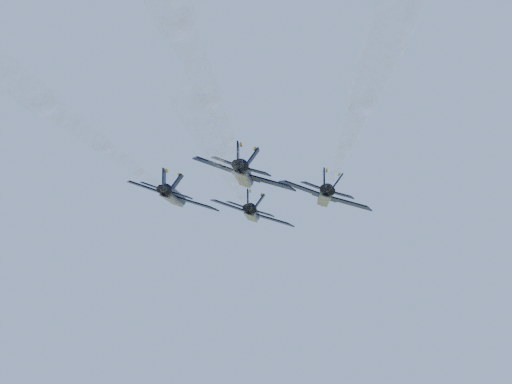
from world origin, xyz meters
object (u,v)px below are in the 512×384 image
at_px(jet_right, 325,196).
at_px(jet_lead, 252,213).
at_px(jet_left, 174,197).
at_px(jet_slot, 244,175).

bearing_deg(jet_right, jet_lead, 132.96).
xyz_separation_m(jet_left, jet_slot, (15.07, -7.55, 0.00)).
bearing_deg(jet_left, jet_right, 1.17).
xyz_separation_m(jet_left, jet_right, (21.20, 8.87, 0.00)).
bearing_deg(jet_lead, jet_slot, -90.78).
distance_m(jet_lead, jet_left, 17.20).
distance_m(jet_right, jet_slot, 17.53).
xyz_separation_m(jet_right, jet_slot, (-6.13, -16.42, 0.00)).
distance_m(jet_lead, jet_right, 16.71).
height_order(jet_left, jet_slot, same).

